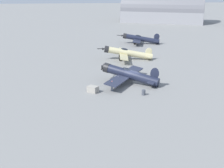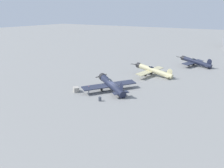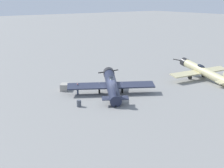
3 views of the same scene
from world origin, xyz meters
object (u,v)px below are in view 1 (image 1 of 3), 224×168
airplane_mid_apron (127,53)px  equipment_crate (93,89)px  airplane_far_line (140,39)px  fuel_drum (144,92)px  airplane_foreground (129,74)px  ground_crew_mechanic (112,85)px

airplane_mid_apron → equipment_crate: size_ratio=6.29×
airplane_far_line → fuel_drum: (-41.77, 6.72, -0.99)m
airplane_foreground → airplane_mid_apron: bearing=-66.3°
airplane_foreground → airplane_far_line: (35.57, -8.17, -0.15)m
airplane_mid_apron → equipment_crate: 23.05m
ground_crew_mechanic → equipment_crate: bearing=-27.2°
airplane_foreground → airplane_far_line: 36.50m
airplane_foreground → equipment_crate: bearing=64.0°
airplane_foreground → airplane_far_line: airplane_foreground is taller
ground_crew_mechanic → equipment_crate: 3.13m
equipment_crate → fuel_drum: bearing=-105.0°
equipment_crate → fuel_drum: (-2.06, -7.66, -0.08)m
equipment_crate → airplane_mid_apron: bearing=-21.0°
equipment_crate → fuel_drum: equipment_crate is taller
equipment_crate → ground_crew_mechanic: bearing=-81.0°
airplane_foreground → fuel_drum: 6.46m
ground_crew_mechanic → fuel_drum: ground_crew_mechanic is taller
airplane_far_line → fuel_drum: size_ratio=13.93×
airplane_mid_apron → fuel_drum: airplane_mid_apron is taller
airplane_far_line → airplane_mid_apron: bearing=84.4°
airplane_far_line → fuel_drum: bearing=93.8°
airplane_mid_apron → fuel_drum: size_ratio=14.61×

